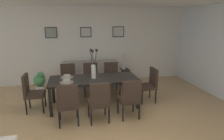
{
  "coord_description": "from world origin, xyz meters",
  "views": [
    {
      "loc": [
        -0.44,
        -3.65,
        2.18
      ],
      "look_at": [
        0.62,
        1.38,
        0.85
      ],
      "focal_mm": 31.6,
      "sensor_mm": 36.0,
      "label": 1
    }
  ],
  "objects_px": {
    "dining_chair_near_right": "(68,78)",
    "bowl_near_right": "(67,76)",
    "dining_chair_mid_left": "(130,97)",
    "framed_picture_left": "(51,33)",
    "table_lamp": "(124,58)",
    "dining_chair_head_west": "(31,91)",
    "centerpiece_vase": "(94,67)",
    "framed_picture_right": "(118,32)",
    "bowl_near_left": "(67,81)",
    "dining_chair_mid_right": "(112,76)",
    "dining_chair_near_left": "(68,102)",
    "dining_chair_far_left": "(99,100)",
    "dining_table": "(94,81)",
    "potted_plant": "(40,81)",
    "sofa": "(91,77)",
    "dining_chair_far_right": "(91,77)",
    "side_table": "(124,76)",
    "framed_picture_center": "(86,32)",
    "dining_chair_head_east": "(149,83)"
  },
  "relations": [
    {
      "from": "centerpiece_vase",
      "to": "framed_picture_left",
      "type": "bearing_deg",
      "value": 118.48
    },
    {
      "from": "dining_chair_head_west",
      "to": "framed_picture_right",
      "type": "relative_size",
      "value": 2.23
    },
    {
      "from": "dining_chair_far_right",
      "to": "framed_picture_center",
      "type": "bearing_deg",
      "value": 90.42
    },
    {
      "from": "bowl_near_left",
      "to": "potted_plant",
      "type": "relative_size",
      "value": 0.25
    },
    {
      "from": "dining_chair_mid_right",
      "to": "centerpiece_vase",
      "type": "bearing_deg",
      "value": -127.07
    },
    {
      "from": "bowl_near_right",
      "to": "framed_picture_center",
      "type": "xyz_separation_m",
      "value": [
        0.66,
        1.89,
        0.97
      ]
    },
    {
      "from": "dining_chair_head_east",
      "to": "bowl_near_right",
      "type": "relative_size",
      "value": 5.41
    },
    {
      "from": "dining_chair_head_west",
      "to": "side_table",
      "type": "xyz_separation_m",
      "value": [
        2.71,
        1.58,
        -0.25
      ]
    },
    {
      "from": "dining_chair_mid_right",
      "to": "potted_plant",
      "type": "bearing_deg",
      "value": 169.47
    },
    {
      "from": "bowl_near_left",
      "to": "dining_chair_mid_right",
      "type": "bearing_deg",
      "value": 39.0
    },
    {
      "from": "dining_chair_mid_right",
      "to": "sofa",
      "type": "height_order",
      "value": "dining_chair_mid_right"
    },
    {
      "from": "dining_chair_mid_right",
      "to": "dining_chair_head_west",
      "type": "distance_m",
      "value": 2.3
    },
    {
      "from": "table_lamp",
      "to": "dining_chair_head_west",
      "type": "bearing_deg",
      "value": -149.8
    },
    {
      "from": "bowl_near_left",
      "to": "dining_chair_far_left",
      "type": "bearing_deg",
      "value": -44.84
    },
    {
      "from": "dining_chair_far_right",
      "to": "bowl_near_right",
      "type": "relative_size",
      "value": 5.41
    },
    {
      "from": "dining_table",
      "to": "dining_chair_head_west",
      "type": "xyz_separation_m",
      "value": [
        -1.5,
        0.01,
        -0.16
      ]
    },
    {
      "from": "dining_table",
      "to": "potted_plant",
      "type": "height_order",
      "value": "dining_table"
    },
    {
      "from": "dining_chair_far_left",
      "to": "centerpiece_vase",
      "type": "relative_size",
      "value": 1.25
    },
    {
      "from": "dining_chair_far_right",
      "to": "bowl_near_right",
      "type": "height_order",
      "value": "dining_chair_far_right"
    },
    {
      "from": "dining_chair_near_right",
      "to": "sofa",
      "type": "distance_m",
      "value": 1.05
    },
    {
      "from": "dining_chair_far_left",
      "to": "dining_chair_mid_right",
      "type": "relative_size",
      "value": 1.0
    },
    {
      "from": "dining_table",
      "to": "bowl_near_right",
      "type": "xyz_separation_m",
      "value": [
        -0.66,
        0.21,
        0.11
      ]
    },
    {
      "from": "dining_chair_near_right",
      "to": "potted_plant",
      "type": "distance_m",
      "value": 0.93
    },
    {
      "from": "table_lamp",
      "to": "framed_picture_right",
      "type": "xyz_separation_m",
      "value": [
        -0.07,
        0.52,
        0.86
      ]
    },
    {
      "from": "dining_chair_mid_left",
      "to": "side_table",
      "type": "distance_m",
      "value": 2.49
    },
    {
      "from": "dining_chair_near_right",
      "to": "bowl_near_right",
      "type": "bearing_deg",
      "value": -91.8
    },
    {
      "from": "dining_chair_far_right",
      "to": "dining_chair_mid_right",
      "type": "xyz_separation_m",
      "value": [
        0.63,
        -0.03,
        0.0
      ]
    },
    {
      "from": "dining_chair_far_left",
      "to": "sofa",
      "type": "distance_m",
      "value": 2.5
    },
    {
      "from": "dining_chair_far_right",
      "to": "framed_picture_right",
      "type": "distance_m",
      "value": 2.08
    },
    {
      "from": "table_lamp",
      "to": "framed_picture_left",
      "type": "height_order",
      "value": "framed_picture_left"
    },
    {
      "from": "dining_chair_near_right",
      "to": "dining_chair_far_left",
      "type": "xyz_separation_m",
      "value": [
        0.64,
        -1.76,
        0.0
      ]
    },
    {
      "from": "framed_picture_left",
      "to": "potted_plant",
      "type": "height_order",
      "value": "framed_picture_left"
    },
    {
      "from": "dining_chair_mid_left",
      "to": "dining_chair_head_east",
      "type": "bearing_deg",
      "value": 45.86
    },
    {
      "from": "bowl_near_right",
      "to": "framed_picture_center",
      "type": "height_order",
      "value": "framed_picture_center"
    },
    {
      "from": "dining_chair_near_right",
      "to": "side_table",
      "type": "bearing_deg",
      "value": 20.52
    },
    {
      "from": "dining_chair_far_left",
      "to": "side_table",
      "type": "bearing_deg",
      "value": 63.84
    },
    {
      "from": "dining_chair_near_left",
      "to": "dining_chair_head_west",
      "type": "distance_m",
      "value": 1.21
    },
    {
      "from": "dining_chair_near_left",
      "to": "dining_chair_near_right",
      "type": "distance_m",
      "value": 1.74
    },
    {
      "from": "dining_chair_far_right",
      "to": "dining_chair_mid_left",
      "type": "xyz_separation_m",
      "value": [
        0.69,
        -1.71,
        0.0
      ]
    },
    {
      "from": "centerpiece_vase",
      "to": "framed_picture_right",
      "type": "bearing_deg",
      "value": 61.56
    },
    {
      "from": "dining_chair_far_right",
      "to": "table_lamp",
      "type": "xyz_separation_m",
      "value": [
        1.2,
        0.71,
        0.38
      ]
    },
    {
      "from": "framed_picture_right",
      "to": "bowl_near_left",
      "type": "bearing_deg",
      "value": -127.93
    },
    {
      "from": "centerpiece_vase",
      "to": "framed_picture_right",
      "type": "height_order",
      "value": "framed_picture_right"
    },
    {
      "from": "dining_table",
      "to": "dining_chair_far_right",
      "type": "xyz_separation_m",
      "value": [
        0.01,
        0.87,
        -0.16
      ]
    },
    {
      "from": "bowl_near_right",
      "to": "centerpiece_vase",
      "type": "bearing_deg",
      "value": -17.25
    },
    {
      "from": "dining_chair_far_right",
      "to": "dining_chair_mid_left",
      "type": "distance_m",
      "value": 1.84
    },
    {
      "from": "dining_chair_near_right",
      "to": "dining_chair_head_west",
      "type": "relative_size",
      "value": 1.0
    },
    {
      "from": "dining_chair_mid_left",
      "to": "framed_picture_left",
      "type": "bearing_deg",
      "value": 121.96
    },
    {
      "from": "dining_chair_mid_left",
      "to": "framed_picture_left",
      "type": "height_order",
      "value": "framed_picture_left"
    },
    {
      "from": "dining_chair_near_left",
      "to": "centerpiece_vase",
      "type": "height_order",
      "value": "centerpiece_vase"
    }
  ]
}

